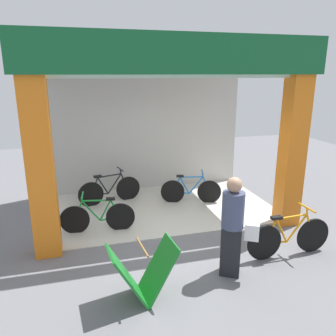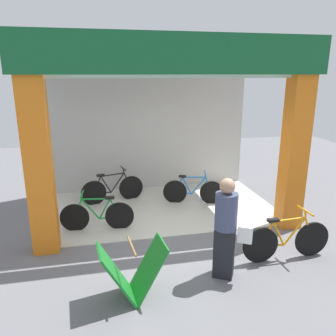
% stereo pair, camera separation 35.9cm
% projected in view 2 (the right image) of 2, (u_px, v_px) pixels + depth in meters
% --- Properties ---
extents(ground_plane, '(18.10, 18.10, 0.00)m').
position_uv_depth(ground_plane, '(176.00, 237.00, 6.32)').
color(ground_plane, slate).
rests_on(ground_plane, ground).
extents(shop_facade, '(5.25, 3.26, 3.61)m').
position_uv_depth(shop_facade, '(160.00, 123.00, 7.23)').
color(shop_facade, beige).
rests_on(shop_facade, ground).
extents(bicycle_inside_0, '(1.38, 0.49, 0.79)m').
position_uv_depth(bicycle_inside_0, '(193.00, 191.00, 7.85)').
color(bicycle_inside_0, black).
rests_on(bicycle_inside_0, ground).
extents(bicycle_inside_1, '(1.48, 0.44, 0.83)m').
position_uv_depth(bicycle_inside_1, '(113.00, 189.00, 7.94)').
color(bicycle_inside_1, black).
rests_on(bicycle_inside_1, ground).
extents(bicycle_inside_2, '(1.42, 0.39, 0.79)m').
position_uv_depth(bicycle_inside_2, '(97.00, 215.00, 6.51)').
color(bicycle_inside_2, black).
rests_on(bicycle_inside_2, ground).
extents(bicycle_parked_0, '(1.55, 0.42, 0.85)m').
position_uv_depth(bicycle_parked_0, '(286.00, 240.00, 5.48)').
color(bicycle_parked_0, black).
rests_on(bicycle_parked_0, ground).
extents(sandwich_board_sign, '(0.94, 0.62, 0.81)m').
position_uv_depth(sandwich_board_sign, '(133.00, 272.00, 4.51)').
color(sandwich_board_sign, '#197226').
rests_on(sandwich_board_sign, ground).
extents(pedestrian_1, '(0.60, 0.47, 1.56)m').
position_uv_depth(pedestrian_1, '(226.00, 228.00, 4.89)').
color(pedestrian_1, black).
rests_on(pedestrian_1, ground).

